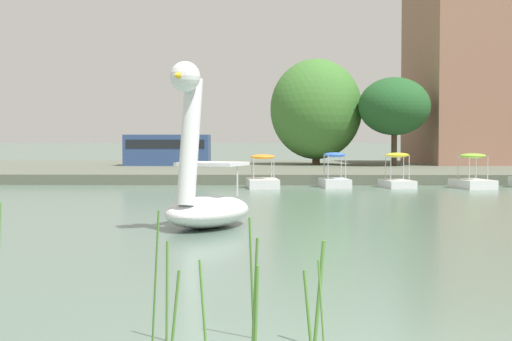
{
  "coord_description": "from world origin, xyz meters",
  "views": [
    {
      "loc": [
        -0.45,
        -6.34,
        2.03
      ],
      "look_at": [
        -0.99,
        18.24,
        0.96
      ],
      "focal_mm": 53.8,
      "sensor_mm": 36.0,
      "label": 1
    }
  ],
  "objects_px": {
    "swan_boat": "(205,193)",
    "pedal_boat_orange": "(263,178)",
    "tree_willow_near_path": "(316,109)",
    "parked_van": "(168,149)",
    "pedal_boat_yellow": "(397,177)",
    "pedal_boat_blue": "(335,176)",
    "tree_sapling_by_fence": "(394,106)",
    "pedal_boat_lime": "(473,178)"
  },
  "relations": [
    {
      "from": "pedal_boat_orange",
      "to": "tree_sapling_by_fence",
      "type": "distance_m",
      "value": 14.44
    },
    {
      "from": "swan_boat",
      "to": "parked_van",
      "type": "relative_size",
      "value": 0.76
    },
    {
      "from": "pedal_boat_yellow",
      "to": "tree_willow_near_path",
      "type": "height_order",
      "value": "tree_willow_near_path"
    },
    {
      "from": "tree_sapling_by_fence",
      "to": "swan_boat",
      "type": "bearing_deg",
      "value": -107.88
    },
    {
      "from": "pedal_boat_lime",
      "to": "tree_willow_near_path",
      "type": "distance_m",
      "value": 15.33
    },
    {
      "from": "pedal_boat_yellow",
      "to": "parked_van",
      "type": "height_order",
      "value": "parked_van"
    },
    {
      "from": "pedal_boat_orange",
      "to": "parked_van",
      "type": "distance_m",
      "value": 13.7
    },
    {
      "from": "pedal_boat_lime",
      "to": "parked_van",
      "type": "distance_m",
      "value": 18.72
    },
    {
      "from": "pedal_boat_yellow",
      "to": "tree_willow_near_path",
      "type": "relative_size",
      "value": 0.32
    },
    {
      "from": "swan_boat",
      "to": "pedal_boat_blue",
      "type": "relative_size",
      "value": 1.82
    },
    {
      "from": "swan_boat",
      "to": "pedal_boat_yellow",
      "type": "bearing_deg",
      "value": 64.83
    },
    {
      "from": "pedal_boat_blue",
      "to": "tree_willow_near_path",
      "type": "height_order",
      "value": "tree_willow_near_path"
    },
    {
      "from": "pedal_boat_blue",
      "to": "parked_van",
      "type": "relative_size",
      "value": 0.42
    },
    {
      "from": "pedal_boat_blue",
      "to": "tree_sapling_by_fence",
      "type": "relative_size",
      "value": 0.38
    },
    {
      "from": "pedal_boat_lime",
      "to": "pedal_boat_yellow",
      "type": "bearing_deg",
      "value": 171.83
    },
    {
      "from": "pedal_boat_lime",
      "to": "parked_van",
      "type": "height_order",
      "value": "parked_van"
    },
    {
      "from": "parked_van",
      "to": "tree_willow_near_path",
      "type": "bearing_deg",
      "value": 9.76
    },
    {
      "from": "pedal_boat_yellow",
      "to": "parked_van",
      "type": "xyz_separation_m",
      "value": [
        -10.97,
        12.09,
        0.98
      ]
    },
    {
      "from": "swan_boat",
      "to": "pedal_boat_lime",
      "type": "height_order",
      "value": "swan_boat"
    },
    {
      "from": "swan_boat",
      "to": "pedal_boat_blue",
      "type": "xyz_separation_m",
      "value": [
        4.05,
        14.08,
        -0.35
      ]
    },
    {
      "from": "pedal_boat_lime",
      "to": "tree_willow_near_path",
      "type": "relative_size",
      "value": 0.35
    },
    {
      "from": "swan_boat",
      "to": "pedal_boat_orange",
      "type": "height_order",
      "value": "swan_boat"
    },
    {
      "from": "parked_van",
      "to": "tree_sapling_by_fence",
      "type": "bearing_deg",
      "value": -1.81
    },
    {
      "from": "pedal_boat_orange",
      "to": "tree_willow_near_path",
      "type": "xyz_separation_m",
      "value": [
        2.92,
        13.95,
        3.25
      ]
    },
    {
      "from": "tree_sapling_by_fence",
      "to": "pedal_boat_blue",
      "type": "bearing_deg",
      "value": -110.09
    },
    {
      "from": "pedal_boat_orange",
      "to": "pedal_boat_blue",
      "type": "xyz_separation_m",
      "value": [
        2.92,
        0.53,
        0.04
      ]
    },
    {
      "from": "pedal_boat_blue",
      "to": "pedal_boat_yellow",
      "type": "relative_size",
      "value": 1.02
    },
    {
      "from": "tree_willow_near_path",
      "to": "parked_van",
      "type": "bearing_deg",
      "value": -170.24
    },
    {
      "from": "pedal_boat_lime",
      "to": "tree_sapling_by_fence",
      "type": "distance_m",
      "value": 12.61
    },
    {
      "from": "swan_boat",
      "to": "pedal_boat_yellow",
      "type": "relative_size",
      "value": 1.85
    },
    {
      "from": "tree_willow_near_path",
      "to": "parked_van",
      "type": "height_order",
      "value": "tree_willow_near_path"
    },
    {
      "from": "pedal_boat_blue",
      "to": "pedal_boat_orange",
      "type": "bearing_deg",
      "value": -169.78
    },
    {
      "from": "pedal_boat_orange",
      "to": "tree_willow_near_path",
      "type": "distance_m",
      "value": 14.62
    },
    {
      "from": "swan_boat",
      "to": "parked_van",
      "type": "bearing_deg",
      "value": 99.62
    },
    {
      "from": "tree_sapling_by_fence",
      "to": "parked_van",
      "type": "height_order",
      "value": "tree_sapling_by_fence"
    },
    {
      "from": "swan_boat",
      "to": "pedal_boat_lime",
      "type": "relative_size",
      "value": 1.71
    },
    {
      "from": "pedal_boat_orange",
      "to": "pedal_boat_blue",
      "type": "distance_m",
      "value": 2.97
    },
    {
      "from": "pedal_boat_yellow",
      "to": "parked_van",
      "type": "distance_m",
      "value": 16.36
    },
    {
      "from": "pedal_boat_orange",
      "to": "pedal_boat_yellow",
      "type": "bearing_deg",
      "value": 4.25
    },
    {
      "from": "pedal_boat_lime",
      "to": "pedal_boat_orange",
      "type": "bearing_deg",
      "value": 179.89
    },
    {
      "from": "pedal_boat_yellow",
      "to": "tree_sapling_by_fence",
      "type": "bearing_deg",
      "value": 81.64
    },
    {
      "from": "pedal_boat_lime",
      "to": "tree_willow_near_path",
      "type": "bearing_deg",
      "value": 111.26
    }
  ]
}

